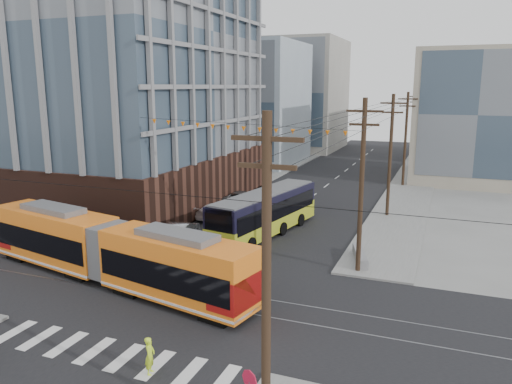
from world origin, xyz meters
The scene contains 15 objects.
ground centered at (0.00, 0.00, 0.00)m, with size 160.00×160.00×0.00m, color slate.
office_building centered at (-22.00, 23.00, 14.30)m, with size 30.00×25.00×28.60m, color #381E16.
bg_bldg_nw_near centered at (-17.00, 52.00, 9.00)m, with size 18.00×16.00×18.00m, color #8C99A5.
bg_bldg_ne_near centered at (16.00, 48.00, 8.00)m, with size 14.00×14.00×16.00m, color gray.
bg_bldg_nw_far centered at (-14.00, 72.00, 10.00)m, with size 16.00×18.00×20.00m, color gray.
bg_bldg_ne_far centered at (18.00, 68.00, 7.00)m, with size 16.00×16.00×14.00m, color #8C99A5.
utility_pole_near centered at (8.50, -6.00, 5.50)m, with size 0.30×0.30×11.00m, color black.
utility_pole_far centered at (8.50, 56.00, 5.50)m, with size 0.30×0.30×11.00m, color black.
streetcar centered at (-5.15, 4.04, 1.94)m, with size 20.15×2.83×3.88m, color orange, non-canonical shape.
city_bus centered at (0.04, 16.74, 1.79)m, with size 2.73×12.61×3.57m, color black, non-canonical shape.
parked_car_silver centered at (-5.19, 12.29, 0.81)m, with size 1.71×4.92×1.62m, color #9BA0A7.
parked_car_white centered at (-5.74, 19.79, 0.68)m, with size 1.90×4.68×1.36m, color silver.
parked_car_grey centered at (-5.69, 25.73, 0.67)m, with size 2.23×4.83×1.34m, color #525253.
pedestrian centered at (2.54, -3.62, 0.81)m, with size 0.59×0.39×1.62m, color #D2F92A.
jersey_barrier centered at (8.30, 12.93, 0.38)m, with size 0.85×3.78×0.76m, color slate.
Camera 1 is at (13.39, -19.39, 11.69)m, focal length 35.00 mm.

